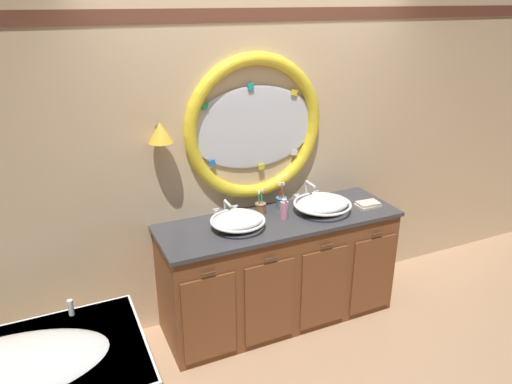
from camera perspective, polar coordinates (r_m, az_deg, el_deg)
The scene contains 11 objects.
ground_plane at distance 3.92m, azimuth 3.93°, elevation -16.49°, with size 14.00×14.00×0.00m, color tan.
back_wall_assembly at distance 3.76m, azimuth 0.14°, elevation 4.77°, with size 6.40×0.26×2.60m.
vanity_counter at distance 3.87m, azimuth 2.70°, elevation -9.06°, with size 1.86×0.63×0.89m.
sink_basin_left at distance 3.48m, azimuth -2.15°, elevation -3.38°, with size 0.40×0.40×0.12m.
sink_basin_right at distance 3.77m, azimuth 7.80°, elevation -1.41°, with size 0.45×0.45×0.13m.
faucet_set_left at distance 3.68m, azimuth -3.58°, elevation -2.06°, with size 0.20×0.13×0.13m.
faucet_set_right at distance 3.96m, azimuth 6.00°, elevation -0.12°, with size 0.24×0.15×0.18m.
toothbrush_holder_left at distance 3.72m, azimuth 0.54°, elevation -1.84°, with size 0.09×0.09×0.20m.
toothbrush_holder_right at distance 3.81m, azimuth 2.99°, elevation -1.18°, with size 0.09×0.09×0.22m.
soap_dispenser at distance 3.63m, azimuth 3.33°, elevation -2.08°, with size 0.06×0.07×0.17m.
folded_hand_towel at distance 3.95m, azimuth 13.00°, elevation -1.43°, with size 0.19×0.12×0.04m.
Camera 1 is at (-1.51, -2.68, 2.43)m, focal length 34.08 mm.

